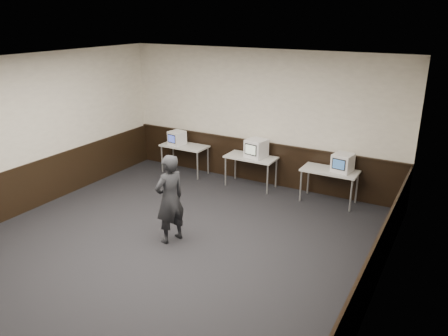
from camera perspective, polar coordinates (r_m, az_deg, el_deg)
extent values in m
plane|color=black|center=(7.82, -8.51, -10.94)|extent=(8.00, 8.00, 0.00)
plane|color=white|center=(6.79, -9.88, 13.02)|extent=(8.00, 8.00, 0.00)
plane|color=beige|center=(10.44, 4.62, 6.54)|extent=(7.00, 0.00, 7.00)
plane|color=beige|center=(9.65, -25.72, 3.57)|extent=(0.00, 8.00, 8.00)
plane|color=beige|center=(5.78, 19.38, -5.50)|extent=(0.00, 8.00, 8.00)
cube|color=black|center=(10.72, 4.41, 0.79)|extent=(6.98, 0.04, 1.00)
cube|color=black|center=(9.96, -24.73, -2.52)|extent=(0.04, 7.98, 1.00)
cube|color=black|center=(6.31, 18.05, -14.56)|extent=(0.04, 7.98, 1.00)
cube|color=black|center=(10.55, 4.44, 3.43)|extent=(6.98, 0.06, 0.04)
cube|color=beige|center=(11.24, -5.19, 2.89)|extent=(1.20, 0.60, 0.04)
cylinder|color=#999999|center=(11.47, -8.11, 1.15)|extent=(0.04, 0.04, 0.71)
cylinder|color=#999999|center=(10.87, -3.48, 0.26)|extent=(0.04, 0.04, 0.71)
cylinder|color=#999999|center=(11.85, -6.65, 1.82)|extent=(0.04, 0.04, 0.71)
cylinder|color=#999999|center=(11.27, -2.11, 0.99)|extent=(0.04, 0.04, 0.71)
cube|color=beige|center=(10.32, 3.54, 1.41)|extent=(1.20, 0.60, 0.04)
cylinder|color=#999999|center=(10.48, 0.20, -0.45)|extent=(0.04, 0.04, 0.71)
cylinder|color=#999999|center=(10.02, 5.69, -1.51)|extent=(0.04, 0.04, 0.71)
cylinder|color=#999999|center=(10.89, 1.49, 0.33)|extent=(0.04, 0.04, 0.71)
cylinder|color=#999999|center=(10.45, 6.81, -0.65)|extent=(0.04, 0.04, 0.71)
cube|color=beige|center=(9.69, 13.67, -0.36)|extent=(1.20, 0.60, 0.04)
cylinder|color=#999999|center=(9.75, 9.99, -2.33)|extent=(0.04, 0.04, 0.71)
cylinder|color=#999999|center=(9.48, 16.25, -3.49)|extent=(0.04, 0.04, 0.71)
cylinder|color=#999999|center=(10.19, 10.95, -1.41)|extent=(0.04, 0.04, 0.71)
cylinder|color=#999999|center=(9.93, 16.95, -2.49)|extent=(0.04, 0.04, 0.71)
cube|color=white|center=(11.26, -6.15, 3.93)|extent=(0.42, 0.43, 0.36)
cube|color=black|center=(11.13, -6.85, 3.81)|extent=(0.27, 0.06, 0.21)
cube|color=#3C4CB3|center=(11.12, -6.89, 3.80)|extent=(0.23, 0.05, 0.18)
cube|color=white|center=(10.22, 4.25, 2.59)|extent=(0.50, 0.51, 0.43)
cube|color=black|center=(10.04, 3.50, 2.41)|extent=(0.32, 0.07, 0.26)
cube|color=#B3C0A9|center=(10.03, 3.47, 2.40)|extent=(0.28, 0.05, 0.21)
cube|color=white|center=(9.60, 15.25, 0.67)|extent=(0.45, 0.47, 0.39)
cube|color=black|center=(9.41, 14.76, 0.46)|extent=(0.29, 0.06, 0.24)
cube|color=#315C93|center=(9.40, 14.73, 0.45)|extent=(0.25, 0.04, 0.20)
imported|color=black|center=(7.83, -7.10, -4.04)|extent=(0.56, 0.69, 1.65)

